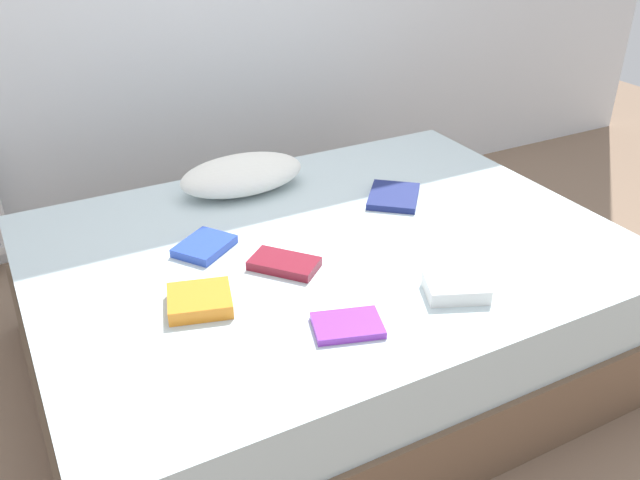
# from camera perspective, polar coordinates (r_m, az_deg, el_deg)

# --- Properties ---
(ground_plane) EXTENTS (8.00, 8.00, 0.00)m
(ground_plane) POSITION_cam_1_polar(r_m,az_deg,el_deg) (2.58, 0.53, -9.82)
(ground_plane) COLOR #7F6651
(bed) EXTENTS (2.00, 1.50, 0.50)m
(bed) POSITION_cam_1_polar(r_m,az_deg,el_deg) (2.43, 0.56, -5.30)
(bed) COLOR brown
(bed) RESTS_ON ground
(pillow) EXTENTS (0.50, 0.28, 0.14)m
(pillow) POSITION_cam_1_polar(r_m,az_deg,el_deg) (2.65, -6.64, 5.54)
(pillow) COLOR white
(pillow) RESTS_ON bed
(textbook_blue) EXTENTS (0.24, 0.23, 0.03)m
(textbook_blue) POSITION_cam_1_polar(r_m,az_deg,el_deg) (2.27, -9.79, -0.52)
(textbook_blue) COLOR #2847B7
(textbook_blue) RESTS_ON bed
(textbook_white) EXTENTS (0.22, 0.20, 0.05)m
(textbook_white) POSITION_cam_1_polar(r_m,az_deg,el_deg) (2.05, 11.48, -4.00)
(textbook_white) COLOR white
(textbook_white) RESTS_ON bed
(textbook_orange) EXTENTS (0.22, 0.21, 0.04)m
(textbook_orange) POSITION_cam_1_polar(r_m,az_deg,el_deg) (1.99, -10.19, -5.10)
(textbook_orange) COLOR orange
(textbook_orange) RESTS_ON bed
(textbook_maroon) EXTENTS (0.23, 0.24, 0.03)m
(textbook_maroon) POSITION_cam_1_polar(r_m,az_deg,el_deg) (2.14, -3.06, -2.02)
(textbook_maroon) COLOR maroon
(textbook_maroon) RESTS_ON bed
(textbook_navy) EXTENTS (0.29, 0.30, 0.02)m
(textbook_navy) POSITION_cam_1_polar(r_m,az_deg,el_deg) (2.60, 6.28, 3.71)
(textbook_navy) COLOR navy
(textbook_navy) RESTS_ON bed
(textbook_purple) EXTENTS (0.22, 0.18, 0.02)m
(textbook_purple) POSITION_cam_1_polar(r_m,az_deg,el_deg) (1.88, 2.34, -7.26)
(textbook_purple) COLOR purple
(textbook_purple) RESTS_ON bed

